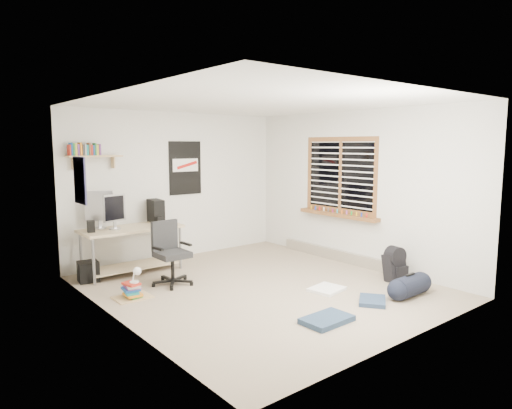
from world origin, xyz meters
TOP-DOWN VIEW (x-y plane):
  - floor at (0.00, 0.00)m, footprint 4.00×4.50m
  - ceiling at (0.00, 0.00)m, footprint 4.00×4.50m
  - back_wall at (0.00, 2.25)m, footprint 4.00×0.01m
  - left_wall at (-2.00, 0.00)m, footprint 0.01×4.50m
  - right_wall at (2.00, 0.00)m, footprint 0.01×4.50m
  - desk at (-1.06, 1.81)m, footprint 1.62×1.07m
  - monitor_left at (-1.46, 2.00)m, footprint 0.41×0.28m
  - monitor_right at (-1.32, 1.79)m, footprint 0.38×0.18m
  - pc_tower at (-0.55, 2.00)m, footprint 0.22×0.39m
  - keyboard at (-1.31, 1.72)m, footprint 0.39×0.24m
  - speaker_left at (-1.67, 1.79)m, footprint 0.11×0.11m
  - speaker_right at (-0.73, 1.54)m, footprint 0.10×0.10m
  - office_chair at (-0.88, 0.88)m, footprint 0.62×0.62m
  - wall_shelf at (-1.45, 2.14)m, footprint 0.80×0.22m
  - poster_back_wall at (0.15, 2.23)m, footprint 0.62×0.03m
  - poster_left_wall at (-1.99, 1.20)m, footprint 0.02×0.42m
  - window at (1.95, 0.30)m, footprint 0.10×1.50m
  - baseboard_heater at (1.96, 0.30)m, footprint 0.08×2.50m
  - backpack at (1.69, -0.98)m, footprint 0.33×0.29m
  - duffel_bag at (1.26, -1.51)m, footprint 0.28×0.28m
  - tshirt at (0.60, -0.68)m, footprint 0.49×0.44m
  - jeans_a at (-0.23, -1.43)m, footprint 0.57×0.37m
  - jeans_b at (0.68, -1.36)m, footprint 0.52×0.50m
  - book_stack at (-1.56, 0.69)m, footprint 0.45×0.37m
  - desk_lamp at (-1.54, 0.67)m, footprint 0.12×0.20m
  - subwoofer at (-1.75, 1.76)m, footprint 0.31×0.31m

SIDE VIEW (x-z plane):
  - floor at x=0.00m, z-range -0.01..0.00m
  - tshirt at x=0.60m, z-range 0.00..0.04m
  - jeans_b at x=0.68m, z-range 0.00..0.05m
  - jeans_a at x=-0.23m, z-range 0.00..0.06m
  - baseboard_heater at x=1.96m, z-range 0.00..0.18m
  - duffel_bag at x=1.26m, z-range -0.13..0.41m
  - subwoofer at x=-1.75m, z-range -0.01..0.29m
  - book_stack at x=-1.56m, z-range 0.00..0.30m
  - backpack at x=1.69m, z-range 0.00..0.40m
  - desk at x=-1.06m, z-range 0.03..0.70m
  - desk_lamp at x=-1.54m, z-range 0.28..0.48m
  - office_chair at x=-0.88m, z-range 0.04..0.94m
  - keyboard at x=-1.31m, z-range 0.68..0.70m
  - speaker_right at x=-0.73m, z-range 0.68..0.87m
  - speaker_left at x=-1.67m, z-range 0.68..0.88m
  - pc_tower at x=-0.55m, z-range 0.68..1.07m
  - monitor_right at x=-1.32m, z-range 0.68..1.08m
  - monitor_left at x=-1.46m, z-range 0.68..1.13m
  - back_wall at x=0.00m, z-range 0.00..2.50m
  - left_wall at x=-2.00m, z-range 0.00..2.50m
  - right_wall at x=2.00m, z-range 0.00..2.50m
  - window at x=1.95m, z-range 0.82..2.08m
  - poster_left_wall at x=-1.99m, z-range 1.20..1.80m
  - poster_back_wall at x=0.15m, z-range 1.09..2.01m
  - wall_shelf at x=-1.45m, z-range 1.66..1.90m
  - ceiling at x=0.00m, z-range 2.50..2.51m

